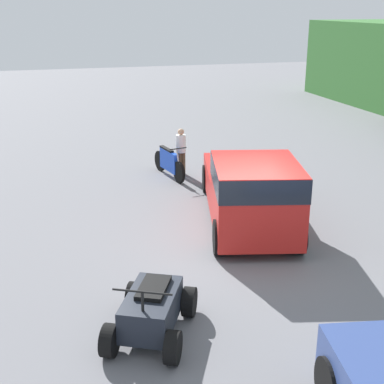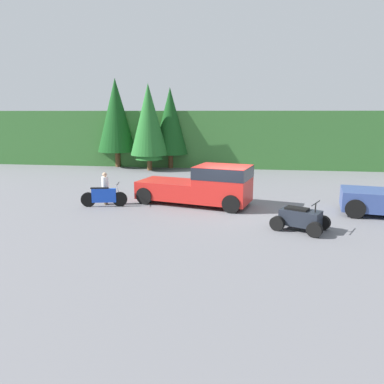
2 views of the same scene
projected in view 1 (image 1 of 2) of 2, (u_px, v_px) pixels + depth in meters
name	position (u px, v px, depth m)	size (l,w,h in m)	color
ground_plane	(241.00, 250.00, 12.78)	(80.00, 80.00, 0.00)	slate
pickup_truck_red	(250.00, 189.00, 13.76)	(5.89, 3.33, 2.00)	red
dirt_bike	(169.00, 163.00, 18.06)	(2.20, 0.71, 1.16)	black
quad_atv	(152.00, 311.00, 9.37)	(2.37, 2.05, 1.17)	black
rider_person	(181.00, 150.00, 18.13)	(0.45, 0.45, 1.61)	brown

